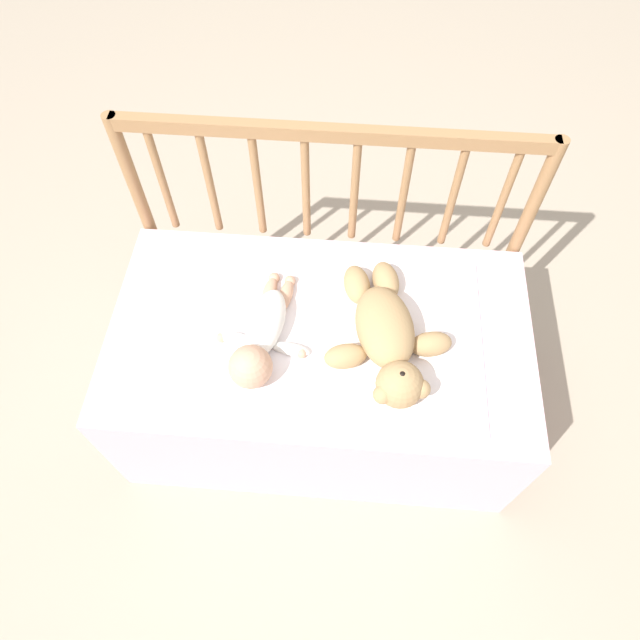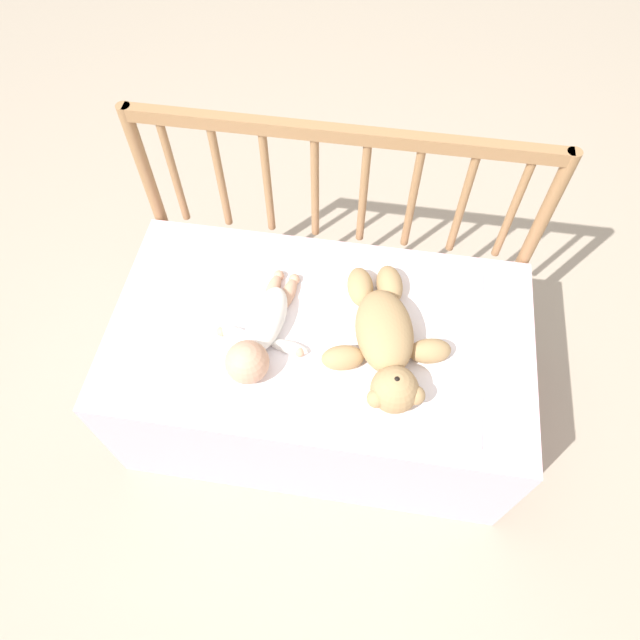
# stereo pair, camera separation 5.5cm
# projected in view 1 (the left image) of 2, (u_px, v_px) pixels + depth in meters

# --- Properties ---
(ground_plane) EXTENTS (12.00, 12.00, 0.00)m
(ground_plane) POSITION_uv_depth(u_px,v_px,m) (320.00, 402.00, 1.87)
(ground_plane) COLOR tan
(crib_mattress) EXTENTS (1.11, 0.62, 0.45)m
(crib_mattress) POSITION_uv_depth(u_px,v_px,m) (320.00, 371.00, 1.68)
(crib_mattress) COLOR #EDB7C6
(crib_mattress) RESTS_ON ground_plane
(crib_rail) EXTENTS (1.11, 0.04, 0.83)m
(crib_rail) POSITION_uv_depth(u_px,v_px,m) (330.00, 203.00, 1.56)
(crib_rail) COLOR #997047
(crib_rail) RESTS_ON ground_plane
(blanket) EXTENTS (0.79, 0.51, 0.01)m
(blanket) POSITION_uv_depth(u_px,v_px,m) (329.00, 334.00, 1.48)
(blanket) COLOR white
(blanket) RESTS_ON crib_mattress
(teddy_bear) EXTENTS (0.33, 0.44, 0.12)m
(teddy_bear) POSITION_uv_depth(u_px,v_px,m) (386.00, 335.00, 1.42)
(teddy_bear) COLOR tan
(teddy_bear) RESTS_ON crib_mattress
(baby) EXTENTS (0.25, 0.37, 0.11)m
(baby) POSITION_uv_depth(u_px,v_px,m) (261.00, 337.00, 1.43)
(baby) COLOR white
(baby) RESTS_ON crib_mattress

